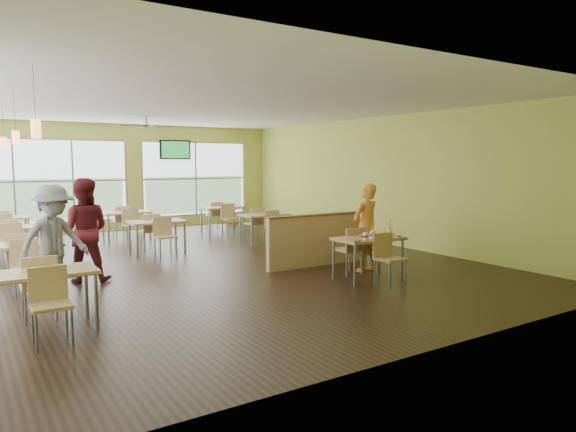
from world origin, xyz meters
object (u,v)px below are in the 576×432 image
at_px(main_table, 368,244).
at_px(food_basket, 387,234).
at_px(half_wall_divider, 319,240).
at_px(man_plaid, 366,228).

distance_m(main_table, food_basket, 0.48).
relative_size(main_table, half_wall_divider, 0.63).
xyz_separation_m(half_wall_divider, food_basket, (0.46, -1.44, 0.26)).
xyz_separation_m(main_table, food_basket, (0.46, 0.01, 0.15)).
bearing_deg(main_table, food_basket, 0.67).
bearing_deg(food_basket, main_table, -179.33).
height_order(half_wall_divider, man_plaid, man_plaid).
bearing_deg(food_basket, half_wall_divider, 107.63).
xyz_separation_m(main_table, half_wall_divider, (0.00, 1.45, -0.11)).
relative_size(main_table, man_plaid, 0.91).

